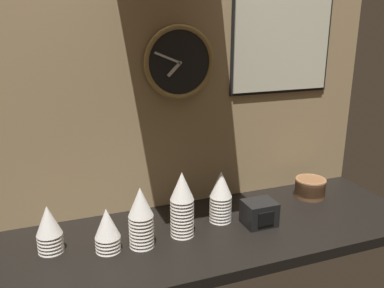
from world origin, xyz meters
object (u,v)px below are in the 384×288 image
cup_stack_center_right (221,196)px  cup_stack_far_left (49,229)px  cup_stack_left (107,230)px  menu_board (283,40)px  cup_stack_center_left (141,217)px  wall_clock (179,63)px  napkin_dispenser (259,213)px  cup_stack_center (182,204)px  bowl_stack_far_right (310,187)px

cup_stack_center_right → cup_stack_far_left: bearing=179.8°
cup_stack_left → menu_board: 1.03m
cup_stack_center_left → menu_board: 0.93m
cup_stack_far_left → cup_stack_center_left: size_ratio=0.77×
wall_clock → napkin_dispenser: size_ratio=2.36×
cup_stack_center → menu_board: (0.53, 0.25, 0.55)m
cup_stack_far_left → cup_stack_left: bearing=-19.4°
cup_stack_center → wall_clock: size_ratio=0.86×
napkin_dispenser → cup_stack_left: bearing=178.1°
cup_stack_center_left → cup_stack_center: bearing=7.9°
cup_stack_center_left → cup_stack_left: bearing=174.5°
cup_stack_center_left → cup_stack_left: (-0.11, 0.01, -0.03)m
cup_stack_far_left → bowl_stack_far_right: 1.09m
cup_stack_center_right → menu_board: 0.70m
cup_stack_center → bowl_stack_far_right: cup_stack_center is taller
cup_stack_center → cup_stack_left: (-0.27, -0.01, -0.04)m
cup_stack_center_left → wall_clock: (0.23, 0.26, 0.48)m
cup_stack_center_right → bowl_stack_far_right: bearing=7.9°
cup_stack_center → napkin_dispenser: bearing=-5.7°
cup_stack_center_left → napkin_dispenser: size_ratio=1.82×
bowl_stack_far_right → napkin_dispenser: 0.37m
cup_stack_center_left → cup_stack_left: size_ratio=1.41×
bowl_stack_far_right → wall_clock: wall_clock is taller
cup_stack_far_left → cup_stack_center: 0.46m
cup_stack_center_right → bowl_stack_far_right: 0.47m
cup_stack_center_right → bowl_stack_far_right: (0.46, 0.06, -0.06)m
cup_stack_far_left → wall_clock: size_ratio=0.59×
cup_stack_left → bowl_stack_far_right: 0.91m
cup_stack_far_left → cup_stack_left: (0.18, -0.06, -0.01)m
menu_board → napkin_dispenser: 0.72m
wall_clock → napkin_dispenser: (0.22, -0.27, -0.55)m
bowl_stack_far_right → napkin_dispenser: (-0.34, -0.14, 0.00)m
cup_stack_left → napkin_dispenser: 0.57m
cup_stack_far_left → napkin_dispenser: size_ratio=1.39×
cup_stack_far_left → cup_stack_left: 0.19m
cup_stack_center → bowl_stack_far_right: bearing=10.2°
cup_stack_left → cup_stack_center_right: bearing=7.9°
cup_stack_left → cup_stack_center_right: (0.44, 0.06, 0.03)m
cup_stack_far_left → cup_stack_center: cup_stack_center is taller
cup_stack_center → cup_stack_center_right: cup_stack_center is taller
cup_stack_far_left → menu_board: (0.99, 0.20, 0.58)m
cup_stack_center_left → menu_board: bearing=21.5°
cup_stack_left → bowl_stack_far_right: cup_stack_left is taller
cup_stack_center_left → napkin_dispenser: bearing=-1.0°
cup_stack_center_right → menu_board: (0.36, 0.20, 0.56)m
menu_board → cup_stack_center_right: bearing=-151.1°
cup_stack_left → napkin_dispenser: size_ratio=1.29×
cup_stack_center_right → menu_board: bearing=28.9°
bowl_stack_far_right → menu_board: 0.64m
napkin_dispenser → cup_stack_center_left: bearing=179.0°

